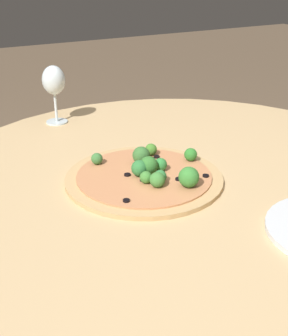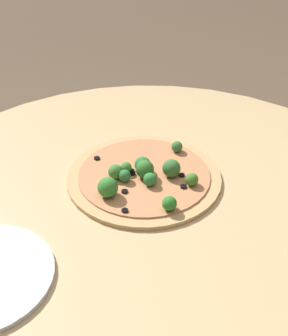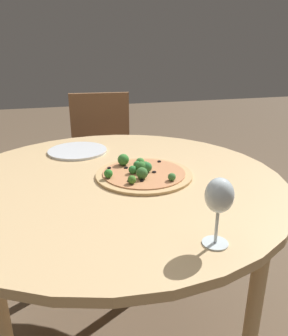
# 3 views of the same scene
# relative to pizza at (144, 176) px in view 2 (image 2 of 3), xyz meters

# --- Properties ---
(dining_table) EXTENTS (1.19, 1.19, 0.77)m
(dining_table) POSITION_rel_pizza_xyz_m (0.10, -0.01, -0.09)
(dining_table) COLOR tan
(dining_table) RESTS_ON ground_plane
(pizza) EXTENTS (0.35, 0.35, 0.06)m
(pizza) POSITION_rel_pizza_xyz_m (0.00, 0.00, 0.00)
(pizza) COLOR tan
(pizza) RESTS_ON dining_table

